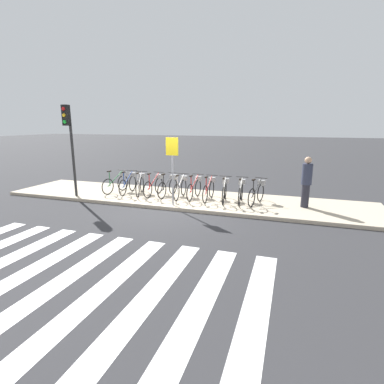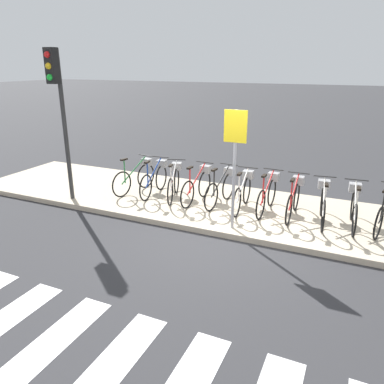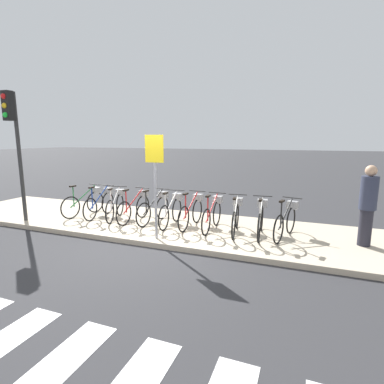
# 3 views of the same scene
# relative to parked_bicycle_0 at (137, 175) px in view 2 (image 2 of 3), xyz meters

# --- Properties ---
(ground_plane) EXTENTS (120.00, 120.00, 0.00)m
(ground_plane) POSITION_rel_parked_bicycle_0_xyz_m (2.87, -1.47, -0.54)
(ground_plane) COLOR #2D2D30
(sidewalk) EXTENTS (14.28, 2.98, 0.12)m
(sidewalk) POSITION_rel_parked_bicycle_0_xyz_m (2.87, 0.02, -0.48)
(sidewalk) COLOR #B7A88E
(sidewalk) RESTS_ON ground_plane
(parked_bicycle_0) EXTENTS (0.47, 1.52, 0.95)m
(parked_bicycle_0) POSITION_rel_parked_bicycle_0_xyz_m (0.00, 0.00, 0.00)
(parked_bicycle_0) COLOR black
(parked_bicycle_0) RESTS_ON sidewalk
(parked_bicycle_1) EXTENTS (0.46, 1.54, 0.95)m
(parked_bicycle_1) POSITION_rel_parked_bicycle_0_xyz_m (0.54, 0.02, 0.00)
(parked_bicycle_1) COLOR black
(parked_bicycle_1) RESTS_ON sidewalk
(parked_bicycle_2) EXTENTS (0.60, 1.49, 0.95)m
(parked_bicycle_2) POSITION_rel_parked_bicycle_0_xyz_m (1.10, -0.04, 0.00)
(parked_bicycle_2) COLOR black
(parked_bicycle_2) RESTS_ON sidewalk
(parked_bicycle_3) EXTENTS (0.46, 1.54, 0.95)m
(parked_bicycle_3) POSITION_rel_parked_bicycle_0_xyz_m (1.73, -0.02, 0.00)
(parked_bicycle_3) COLOR black
(parked_bicycle_3) RESTS_ON sidewalk
(parked_bicycle_4) EXTENTS (0.46, 1.54, 0.95)m
(parked_bicycle_4) POSITION_rel_parked_bicycle_0_xyz_m (2.31, 0.04, 0.00)
(parked_bicycle_4) COLOR black
(parked_bicycle_4) RESTS_ON sidewalk
(parked_bicycle_5) EXTENTS (0.46, 1.54, 0.95)m
(parked_bicycle_5) POSITION_rel_parked_bicycle_0_xyz_m (2.86, -0.04, 0.00)
(parked_bicycle_5) COLOR black
(parked_bicycle_5) RESTS_ON sidewalk
(parked_bicycle_6) EXTENTS (0.46, 1.54, 0.95)m
(parked_bicycle_6) POSITION_rel_parked_bicycle_0_xyz_m (3.40, 0.04, 0.00)
(parked_bicycle_6) COLOR black
(parked_bicycle_6) RESTS_ON sidewalk
(parked_bicycle_7) EXTENTS (0.46, 1.54, 0.95)m
(parked_bicycle_7) POSITION_rel_parked_bicycle_0_xyz_m (3.98, -0.02, 0.00)
(parked_bicycle_7) COLOR black
(parked_bicycle_7) RESTS_ON sidewalk
(parked_bicycle_8) EXTENTS (0.46, 1.54, 0.95)m
(parked_bicycle_8) POSITION_rel_parked_bicycle_0_xyz_m (4.58, -0.08, 0.00)
(parked_bicycle_8) COLOR black
(parked_bicycle_8) RESTS_ON sidewalk
(parked_bicycle_9) EXTENTS (0.46, 1.54, 0.95)m
(parked_bicycle_9) POSITION_rel_parked_bicycle_0_xyz_m (5.18, -0.06, 0.00)
(parked_bicycle_9) COLOR black
(parked_bicycle_9) RESTS_ON sidewalk
(traffic_light) EXTENTS (0.24, 0.40, 3.47)m
(traffic_light) POSITION_rel_parked_bicycle_0_xyz_m (-1.17, -1.23, 2.07)
(traffic_light) COLOR #2D2D2D
(traffic_light) RESTS_ON sidewalk
(sign_post) EXTENTS (0.44, 0.07, 2.35)m
(sign_post) POSITION_rel_parked_bicycle_0_xyz_m (2.98, -1.18, 1.17)
(sign_post) COLOR #99999E
(sign_post) RESTS_ON sidewalk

